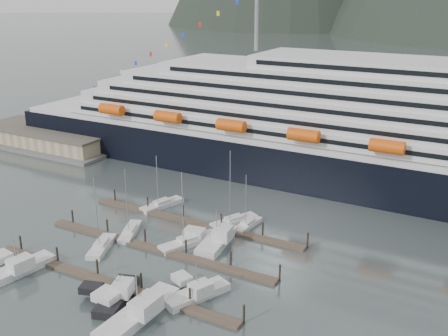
{
  "coord_description": "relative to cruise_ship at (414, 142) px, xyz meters",
  "views": [
    {
      "loc": [
        46.81,
        -65.68,
        45.18
      ],
      "look_at": [
        -1.08,
        22.0,
        10.69
      ],
      "focal_mm": 42.0,
      "sensor_mm": 36.0,
      "label": 1
    }
  ],
  "objects": [
    {
      "name": "warehouse",
      "position": [
        -102.03,
        -12.94,
        -9.79
      ],
      "size": [
        46.0,
        20.0,
        5.8
      ],
      "color": "#595956",
      "rests_on": "ground"
    },
    {
      "name": "sailboat_e",
      "position": [
        -45.37,
        -34.95,
        -11.63
      ],
      "size": [
        5.6,
        10.61,
        12.37
      ],
      "rotation": [
        0.0,
        0.0,
        1.27
      ],
      "color": "silver",
      "rests_on": "ground"
    },
    {
      "name": "trawler_b",
      "position": [
        -30.76,
        -67.94,
        -11.15
      ],
      "size": [
        9.11,
        11.28,
        6.96
      ],
      "rotation": [
        0.0,
        0.0,
        1.88
      ],
      "color": "black",
      "rests_on": "ground"
    },
    {
      "name": "dock_near",
      "position": [
        -34.95,
        -64.89,
        -11.73
      ],
      "size": [
        48.18,
        2.28,
        3.2
      ],
      "color": "#46382D",
      "rests_on": "ground"
    },
    {
      "name": "trawler_d",
      "position": [
        -20.41,
        -61.44,
        -11.2
      ],
      "size": [
        9.27,
        11.17,
        6.39
      ],
      "rotation": [
        0.0,
        0.0,
        1.16
      ],
      "color": "silver",
      "rests_on": "ground"
    },
    {
      "name": "cruise_ship",
      "position": [
        0.0,
        0.0,
        0.0
      ],
      "size": [
        210.0,
        30.4,
        50.3
      ],
      "color": "black",
      "rests_on": "ground"
    },
    {
      "name": "sailboat_a",
      "position": [
        -43.85,
        -56.28,
        -11.6
      ],
      "size": [
        5.78,
        9.51,
        14.72
      ],
      "rotation": [
        0.0,
        0.0,
        1.94
      ],
      "color": "silver",
      "rests_on": "ground"
    },
    {
      "name": "trawler_e",
      "position": [
        -26.39,
        -44.69,
        -11.07
      ],
      "size": [
        9.41,
        12.33,
        7.79
      ],
      "rotation": [
        0.0,
        0.0,
        1.7
      ],
      "color": "silver",
      "rests_on": "ground"
    },
    {
      "name": "sailboat_b",
      "position": [
        -43.16,
        -48.84,
        -11.62
      ],
      "size": [
        5.82,
        9.49,
        13.92
      ],
      "rotation": [
        0.0,
        0.0,
        1.97
      ],
      "color": "silver",
      "rests_on": "ground"
    },
    {
      "name": "dock_mid",
      "position": [
        -34.95,
        -51.89,
        -11.73
      ],
      "size": [
        48.18,
        2.28,
        3.2
      ],
      "color": "#46382D",
      "rests_on": "ground"
    },
    {
      "name": "sailboat_g",
      "position": [
        -27.69,
        -34.95,
        -11.6
      ],
      "size": [
        6.92,
        10.47,
        16.05
      ],
      "rotation": [
        0.0,
        0.0,
        1.11
      ],
      "color": "silver",
      "rests_on": "ground"
    },
    {
      "name": "sailboat_f",
      "position": [
        -24.57,
        -35.13,
        -11.64
      ],
      "size": [
        2.98,
        8.26,
        11.69
      ],
      "rotation": [
        0.0,
        0.0,
        1.49
      ],
      "color": "silver",
      "rests_on": "ground"
    },
    {
      "name": "sailboat_d",
      "position": [
        -30.8,
        -47.09,
        -11.61
      ],
      "size": [
        7.5,
        12.01,
        14.97
      ],
      "rotation": [
        0.0,
        0.0,
        1.14
      ],
      "color": "silver",
      "rests_on": "ground"
    },
    {
      "name": "trawler_a",
      "position": [
        -50.43,
        -69.65,
        -11.15
      ],
      "size": [
        9.55,
        13.1,
        6.97
      ],
      "rotation": [
        0.0,
        0.0,
        1.4
      ],
      "color": "silver",
      "rests_on": "ground"
    },
    {
      "name": "dock_far",
      "position": [
        -34.95,
        -38.89,
        -11.73
      ],
      "size": [
        48.18,
        2.28,
        3.2
      ],
      "color": "#46382D",
      "rests_on": "ground"
    },
    {
      "name": "trawler_c",
      "position": [
        -25.19,
        -69.94,
        -11.07
      ],
      "size": [
        10.81,
        15.35,
        7.81
      ],
      "rotation": [
        0.0,
        0.0,
        1.53
      ],
      "color": "silver",
      "rests_on": "ground"
    },
    {
      "name": "ground",
      "position": [
        -30.03,
        -54.94,
        -12.04
      ],
      "size": [
        1600.0,
        1600.0,
        0.0
      ],
      "primitive_type": "plane",
      "color": "#424D4E",
      "rests_on": "ground"
    }
  ]
}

